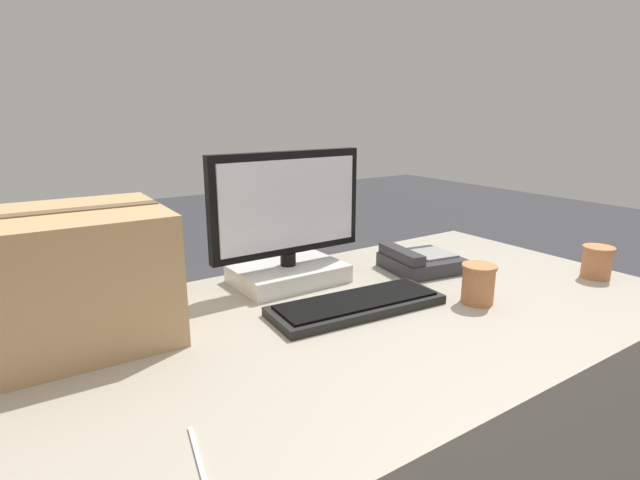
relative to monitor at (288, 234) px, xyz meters
The scene contains 8 objects.
office_desk 0.58m from the monitor, 95.68° to the right, with size 1.80×0.90×0.72m.
monitor is the anchor object (origin of this frame).
keyboard 0.30m from the monitor, 82.72° to the right, with size 0.45×0.19×0.03m.
desk_phone 0.42m from the monitor, 18.68° to the right, with size 0.24×0.23×0.07m.
paper_cup_left 0.52m from the monitor, 51.99° to the right, with size 0.09×0.09×0.10m.
paper_cup_right 0.90m from the monitor, 31.64° to the right, with size 0.09×0.09×0.09m.
spoon 0.79m from the monitor, 129.18° to the right, with size 0.05×0.17×0.00m.
cardboard_box 0.56m from the monitor, behind, with size 0.39×0.35×0.28m.
Camera 1 is at (-0.65, -0.87, 1.19)m, focal length 28.00 mm.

